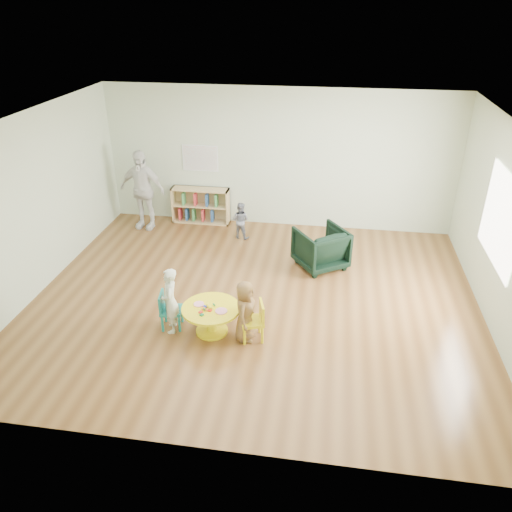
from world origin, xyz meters
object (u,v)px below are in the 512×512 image
Objects in this scene: child_left at (170,301)px; adult_caretaker at (142,190)px; toddler at (240,220)px; bookshelf at (201,205)px; armchair at (321,248)px; child_right at (245,311)px; activity_table at (211,315)px; kid_chair_left at (168,309)px; kid_chair_right at (255,320)px.

child_left is 3.78m from adult_caretaker.
adult_caretaker is at bearing 7.88° from toddler.
bookshelf is 1.17m from toddler.
adult_caretaker is at bearing -51.65° from armchair.
child_right is (1.08, -0.04, -0.04)m from child_left.
toddler is at bearing 92.92° from activity_table.
toddler is (-0.67, 3.23, -0.09)m from child_right.
child_right reaches higher than activity_table.
kid_chair_left is 3.81m from bookshelf.
child_left reaches higher than bookshelf.
kid_chair_left is at bearing 69.35° from kid_chair_right.
bookshelf reaches higher than kid_chair_left.
kid_chair_right is 2.40m from armchair.
child_left is 0.61× the size of adult_caretaker.
toddler is (0.41, 3.19, -0.13)m from child_left.
toddler reaches higher than kid_chair_left.
child_right is at bearing 115.02° from toddler.
kid_chair_right is at bearing -4.54° from activity_table.
armchair is at bearing 123.08° from child_left.
activity_table is 0.64m from kid_chair_left.
bookshelf reaches higher than toddler.
bookshelf reaches higher than kid_chair_right.
kid_chair_left is 3.16m from toddler.
toddler is at bearing -33.70° from bookshelf.
kid_chair_left is 0.98× the size of kid_chair_right.
armchair reaches higher than kid_chair_left.
activity_table is at bearing -49.50° from adult_caretaker.
activity_table is 0.91× the size of child_right.
child_right reaches higher than toddler.
kid_chair_left is at bearing 11.91° from armchair.
child_left is 1.34× the size of toddler.
toddler reaches higher than armchair.
child_right is (0.50, -0.08, 0.17)m from activity_table.
toddler is 2.11m from adult_caretaker.
child_left is at bearing 72.22° from kid_chair_right.
kid_chair_right reaches higher than kid_chair_left.
armchair is at bearing -36.80° from kid_chair_right.
child_right reaches higher than kid_chair_left.
child_right is 3.30m from toddler.
armchair is (0.81, 2.26, 0.05)m from kid_chair_right.
kid_chair_right is 0.48× the size of bookshelf.
kid_chair_right is 0.35× the size of adult_caretaker.
bookshelf reaches higher than armchair.
activity_table is 0.54m from child_right.
child_left is at bearing -57.12° from adult_caretaker.
bookshelf is 0.73× the size of adult_caretaker.
child_left is (-2.03, -2.24, 0.13)m from armchair.
bookshelf is at bearing 106.65° from activity_table.
adult_caretaker reaches higher than toddler.
bookshelf is 4.22m from child_right.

